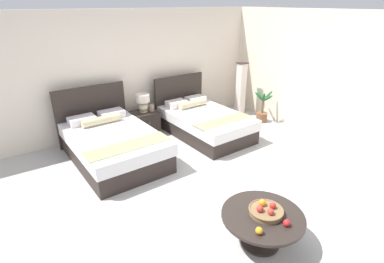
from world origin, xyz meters
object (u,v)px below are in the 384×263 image
Objects in this scene: loose_apple at (287,223)px; floor_lamp_corner at (241,89)px; loose_orange at (259,231)px; potted_palm at (262,112)px; coffee_table at (262,220)px; vase at (152,108)px; table_lamp at (143,101)px; bed_near_corner at (203,122)px; nightstand at (145,123)px; fruit_bowl at (266,211)px; bed_near_window at (112,144)px.

floor_lamp_corner reaches higher than loose_apple.
loose_orange is 4.46m from potted_palm.
loose_orange is (-0.27, -0.20, 0.13)m from coffee_table.
vase reaches higher than coffee_table.
bed_near_corner is at bearing -34.53° from table_lamp.
table_lamp is 4.76× the size of loose_orange.
nightstand is 4.05m from loose_apple.
fruit_bowl is (-1.32, -3.05, 0.18)m from bed_near_corner.
coffee_table is at bearing 104.74° from loose_apple.
table_lamp is 2.89m from potted_palm.
vase reaches higher than fruit_bowl.
bed_near_window reaches higher than coffee_table.
table_lamp reaches higher than vase.
table_lamp is at bearing 145.47° from bed_near_corner.
loose_orange is (-0.56, -3.96, 0.21)m from nightstand.
loose_apple is 0.10× the size of potted_palm.
bed_near_window reaches higher than potted_palm.
bed_near_window is at bearing -172.07° from floor_lamp_corner.
loose_apple reaches higher than coffee_table.
potted_palm reaches higher than loose_orange.
table_lamp is 4.03m from loose_orange.
loose_apple is (-1.28, -3.33, 0.18)m from bed_near_corner.
loose_apple is at bearing -75.26° from coffee_table.
coffee_table is 4.58m from floor_lamp_corner.
vase is 3.76m from coffee_table.
table_lamp is 0.96× the size of fruit_bowl.
bed_near_corner is at bearing 68.91° from loose_apple.
vase is at bearing 161.00° from potted_palm.
potted_palm is (2.98, 2.85, -0.09)m from coffee_table.
coffee_table is 0.72× the size of floor_lamp_corner.
fruit_bowl is 0.36m from loose_orange.
bed_near_window is at bearing 97.71° from loose_orange.
loose_orange is at bearing -130.07° from floor_lamp_corner.
fruit_bowl is at bearing -76.33° from bed_near_window.
potted_palm is at bearing 43.71° from coffee_table.
floor_lamp_corner reaches higher than table_lamp.
bed_near_window reaches higher than bed_near_corner.
nightstand is 4.00m from loose_orange.
coffee_table is at bearing -114.01° from bed_near_corner.
loose_orange is (-1.62, -3.24, 0.18)m from bed_near_corner.
fruit_bowl is 4.55m from floor_lamp_corner.
nightstand is at bearing 161.33° from potted_palm.
bed_near_window is 1.63× the size of floor_lamp_corner.
bed_near_corner reaches higher than coffee_table.
bed_near_corner is at bearing 0.13° from bed_near_window.
table_lamp is at bearing 174.70° from floor_lamp_corner.
floor_lamp_corner reaches higher than potted_palm.
floor_lamp_corner is (2.59, -0.24, -0.08)m from table_lamp.
nightstand is at bearing -90.00° from table_lamp.
loose_orange reaches higher than coffee_table.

